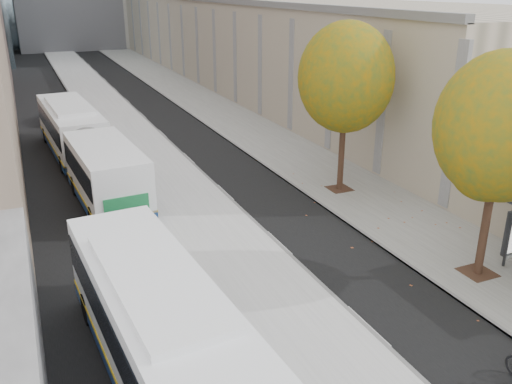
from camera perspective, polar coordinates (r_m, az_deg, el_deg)
bus_platform at (r=35.87m, az=-12.91°, el=5.38°), size 4.25×150.00×0.15m
sidewalk at (r=38.09m, az=-0.99°, el=6.76°), size 4.75×150.00×0.08m
building_tan at (r=68.27m, az=-1.66°, el=16.49°), size 18.00×92.00×8.00m
tree_c at (r=18.73m, az=24.44°, el=6.21°), size 4.20×4.20×7.28m
tree_d at (r=25.44m, az=9.45°, el=11.78°), size 4.40×4.40×7.60m
bus_far at (r=29.91m, az=-17.64°, el=4.75°), size 3.53×17.18×2.84m
distant_car at (r=42.53m, az=-20.24°, el=7.87°), size 2.65×4.22×1.34m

